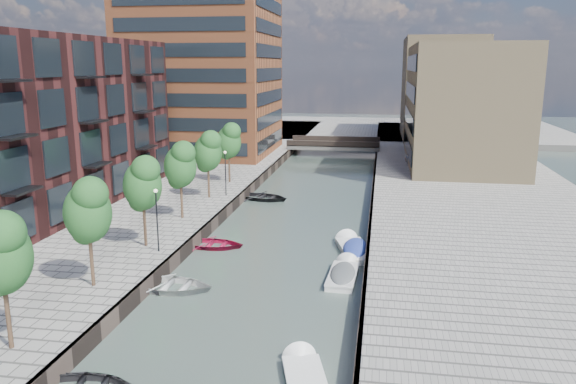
% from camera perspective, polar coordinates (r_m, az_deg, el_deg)
% --- Properties ---
extents(water, '(300.00, 300.00, 0.00)m').
position_cam_1_polar(water, '(50.66, 1.58, -1.76)').
color(water, '#38473F').
rests_on(water, ground).
extents(quay_right, '(20.00, 140.00, 1.00)m').
position_cam_1_polar(quay_right, '(50.94, 19.72, -1.86)').
color(quay_right, gray).
rests_on(quay_right, ground).
extents(quay_wall_left, '(0.25, 140.00, 1.00)m').
position_cam_1_polar(quay_wall_left, '(51.70, -5.12, -0.93)').
color(quay_wall_left, '#332823').
rests_on(quay_wall_left, ground).
extents(quay_wall_right, '(0.25, 140.00, 1.00)m').
position_cam_1_polar(quay_wall_right, '(50.09, 8.52, -1.48)').
color(quay_wall_right, '#332823').
rests_on(quay_wall_right, ground).
extents(far_closure, '(80.00, 40.00, 1.00)m').
position_cam_1_polar(far_closure, '(109.46, 5.97, 6.35)').
color(far_closure, gray).
rests_on(far_closure, ground).
extents(apartment_block, '(8.00, 38.00, 14.00)m').
position_cam_1_polar(apartment_block, '(47.15, -25.21, 5.83)').
color(apartment_block, black).
rests_on(apartment_block, quay_left).
extents(tower, '(18.00, 18.00, 30.00)m').
position_cam_1_polar(tower, '(77.36, -8.65, 15.10)').
color(tower, '#974E2B').
rests_on(tower, quay_left).
extents(tan_block_near, '(12.00, 25.00, 14.00)m').
position_cam_1_polar(tan_block_near, '(71.33, 17.16, 8.45)').
color(tan_block_near, '#9A845E').
rests_on(tan_block_near, quay_right).
extents(tan_block_far, '(12.00, 20.00, 16.00)m').
position_cam_1_polar(tan_block_far, '(97.08, 15.24, 10.18)').
color(tan_block_far, '#9A845E').
rests_on(tan_block_far, quay_right).
extents(bridge, '(13.00, 6.00, 1.30)m').
position_cam_1_polar(bridge, '(81.64, 4.72, 4.79)').
color(bridge, gray).
rests_on(bridge, ground).
extents(tree_1, '(2.50, 2.50, 5.95)m').
position_cam_1_polar(tree_1, '(25.88, -27.19, -5.39)').
color(tree_1, '#382619').
rests_on(tree_1, quay_left).
extents(tree_2, '(2.50, 2.50, 5.95)m').
position_cam_1_polar(tree_2, '(31.51, -19.70, -1.62)').
color(tree_2, '#382619').
rests_on(tree_2, quay_left).
extents(tree_3, '(2.50, 2.50, 5.95)m').
position_cam_1_polar(tree_3, '(37.60, -14.58, 0.98)').
color(tree_3, '#382619').
rests_on(tree_3, quay_left).
extents(tree_4, '(2.50, 2.50, 5.95)m').
position_cam_1_polar(tree_4, '(43.96, -10.90, 2.84)').
color(tree_4, '#382619').
rests_on(tree_4, quay_left).
extents(tree_5, '(2.50, 2.50, 5.95)m').
position_cam_1_polar(tree_5, '(50.49, -8.16, 4.22)').
color(tree_5, '#382619').
rests_on(tree_5, quay_left).
extents(tree_6, '(2.50, 2.50, 5.95)m').
position_cam_1_polar(tree_6, '(57.13, -6.05, 5.27)').
color(tree_6, '#382619').
rests_on(tree_6, quay_left).
extents(lamp_1, '(0.24, 0.24, 4.12)m').
position_cam_1_polar(lamp_1, '(36.60, -13.19, -2.15)').
color(lamp_1, black).
rests_on(lamp_1, quay_left).
extents(lamp_2, '(0.24, 0.24, 4.12)m').
position_cam_1_polar(lamp_2, '(51.36, -6.38, 2.38)').
color(lamp_2, black).
rests_on(lamp_2, quay_left).
extents(sloop_2, '(4.48, 3.23, 0.92)m').
position_cam_1_polar(sloop_2, '(40.67, -7.61, -5.57)').
color(sloop_2, maroon).
rests_on(sloop_2, ground).
extents(sloop_3, '(5.12, 3.72, 1.04)m').
position_cam_1_polar(sloop_3, '(33.70, -11.78, -9.71)').
color(sloop_3, silver).
rests_on(sloop_3, ground).
extents(sloop_4, '(5.55, 4.51, 1.01)m').
position_cam_1_polar(sloop_4, '(54.21, -2.50, -0.79)').
color(sloop_4, black).
rests_on(sloop_4, ground).
extents(motorboat_2, '(2.76, 4.87, 1.54)m').
position_cam_1_polar(motorboat_2, '(24.35, 1.72, -18.55)').
color(motorboat_2, white).
rests_on(motorboat_2, ground).
extents(motorboat_3, '(3.17, 5.54, 1.75)m').
position_cam_1_polar(motorboat_3, '(39.55, 6.67, -5.76)').
color(motorboat_3, white).
rests_on(motorboat_3, ground).
extents(motorboat_4, '(1.86, 4.79, 1.57)m').
position_cam_1_polar(motorboat_4, '(35.00, 5.67, -8.28)').
color(motorboat_4, silver).
rests_on(motorboat_4, ground).
extents(car, '(3.25, 4.52, 1.43)m').
position_cam_1_polar(car, '(68.62, 13.08, 3.24)').
color(car, silver).
rests_on(car, quay_right).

